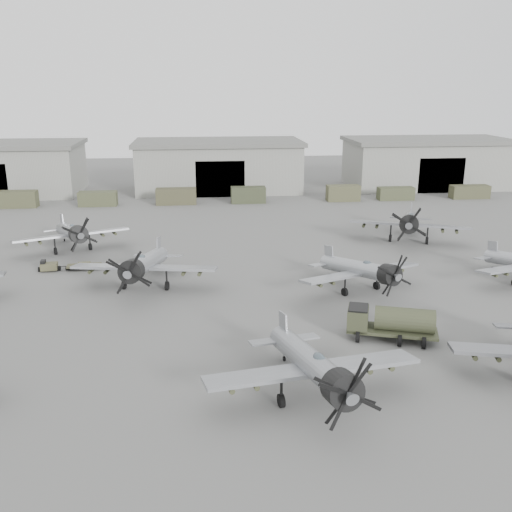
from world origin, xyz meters
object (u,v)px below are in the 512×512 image
at_px(aircraft_mid_2, 363,270).
at_px(aircraft_far_0, 72,232).
at_px(fuel_tanker, 391,321).
at_px(aircraft_near_1, 315,367).
at_px(aircraft_far_1, 410,222).
at_px(aircraft_mid_1, 144,265).
at_px(tug_trailer, 63,266).

xyz_separation_m(aircraft_mid_2, aircraft_far_0, (-28.57, 15.92, 0.13)).
relative_size(aircraft_mid_2, fuel_tanker, 1.71).
xyz_separation_m(aircraft_near_1, aircraft_far_0, (-20.57, 33.75, -0.08)).
bearing_deg(aircraft_far_1, fuel_tanker, -90.91).
relative_size(aircraft_mid_2, aircraft_far_1, 0.85).
relative_size(aircraft_near_1, fuel_tanker, 1.91).
bearing_deg(aircraft_far_1, aircraft_mid_1, -134.25).
bearing_deg(tug_trailer, aircraft_mid_2, -22.30).
relative_size(aircraft_mid_2, aircraft_far_0, 0.95).
bearing_deg(aircraft_mid_1, aircraft_far_1, 33.31).
height_order(aircraft_far_0, fuel_tanker, aircraft_far_0).
relative_size(aircraft_near_1, aircraft_far_1, 0.95).
distance_m(fuel_tanker, tug_trailer, 33.68).
relative_size(aircraft_far_0, aircraft_far_1, 0.90).
relative_size(aircraft_near_1, aircraft_mid_2, 1.12).
xyz_separation_m(aircraft_near_1, aircraft_mid_2, (8.00, 17.83, -0.21)).
bearing_deg(fuel_tanker, aircraft_far_1, 85.49).
distance_m(aircraft_mid_2, tug_trailer, 29.90).
height_order(aircraft_near_1, aircraft_far_0, aircraft_near_1).
bearing_deg(aircraft_far_0, aircraft_mid_2, -51.74).
bearing_deg(fuel_tanker, aircraft_mid_1, 164.92).
bearing_deg(aircraft_mid_1, aircraft_mid_2, 1.44).
distance_m(aircraft_near_1, aircraft_mid_2, 19.55).
height_order(fuel_tanker, tug_trailer, fuel_tanker).
relative_size(aircraft_far_1, tug_trailer, 2.30).
distance_m(aircraft_far_0, fuel_tanker, 37.94).
height_order(aircraft_far_1, tug_trailer, aircraft_far_1).
bearing_deg(aircraft_far_0, aircraft_mid_1, -78.12).
xyz_separation_m(aircraft_far_1, fuel_tanker, (-10.81, -25.60, -1.10)).
bearing_deg(aircraft_far_0, tug_trailer, -110.56).
bearing_deg(aircraft_mid_2, aircraft_far_1, 35.68).
bearing_deg(aircraft_near_1, tug_trailer, 116.99).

